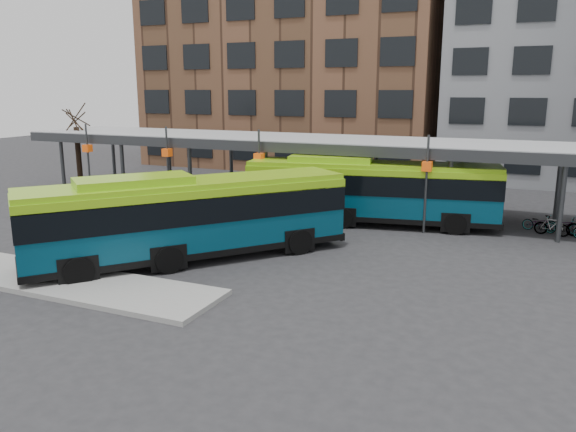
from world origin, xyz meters
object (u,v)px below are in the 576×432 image
(tree, at_px, (79,156))
(pedestrian, at_px, (39,257))
(bus_front, at_px, (189,215))
(bus_rear, at_px, (370,189))

(tree, relative_size, pedestrian, 3.19)
(pedestrian, bearing_deg, tree, 35.29)
(tree, bearing_deg, pedestrian, -50.45)
(bus_front, relative_size, bus_rear, 0.91)
(bus_front, height_order, pedestrian, bus_front)
(bus_rear, bearing_deg, bus_front, -128.81)
(tree, relative_size, bus_front, 0.47)
(tree, height_order, bus_rear, tree)
(tree, bearing_deg, bus_rear, -3.99)
(pedestrian, bearing_deg, bus_front, -37.61)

